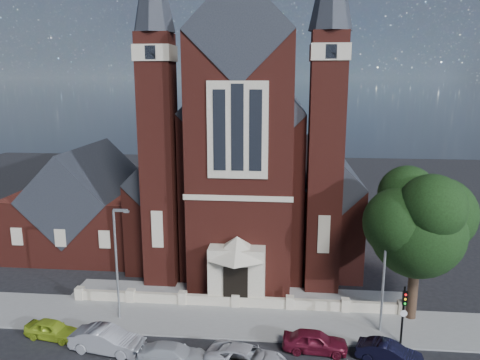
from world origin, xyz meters
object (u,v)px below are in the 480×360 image
(car_lime_van, at_px, (52,329))
(car_dark_red, at_px, (315,341))
(parish_hall, at_px, (88,208))
(car_navy, at_px, (389,353))
(church, at_px, (252,161))
(traffic_signal, at_px, (404,308))
(car_white_suv, at_px, (247,359))
(street_tree, at_px, (421,226))
(car_silver_b, at_px, (173,355))
(car_silver_a, at_px, (107,340))
(street_lamp_left, at_px, (117,258))
(street_lamp_right, at_px, (386,268))

(car_lime_van, height_order, car_dark_red, car_dark_red)
(parish_hall, distance_m, car_navy, 31.40)
(church, distance_m, parish_hall, 17.26)
(traffic_signal, relative_size, car_lime_van, 1.12)
(car_white_suv, xyz_separation_m, car_dark_red, (4.05, 2.26, 0.01))
(street_tree, bearing_deg, car_silver_b, -156.90)
(street_tree, distance_m, car_silver_a, 21.66)
(car_lime_van, distance_m, car_navy, 21.40)
(car_silver_a, height_order, car_dark_red, car_silver_a)
(parish_hall, relative_size, car_dark_red, 3.04)
(car_white_suv, bearing_deg, car_dark_red, -45.32)
(car_lime_van, bearing_deg, car_silver_b, -93.88)
(parish_hall, height_order, car_lime_van, parish_hall)
(church, relative_size, car_navy, 9.12)
(street_lamp_left, bearing_deg, parish_hall, 120.02)
(car_dark_red, bearing_deg, church, 18.35)
(traffic_signal, height_order, car_dark_red, traffic_signal)
(street_lamp_left, xyz_separation_m, car_silver_a, (0.54, -3.94, -3.84))
(parish_hall, relative_size, car_navy, 3.19)
(car_silver_b, xyz_separation_m, car_dark_red, (8.44, 2.19, 0.05))
(car_silver_a, bearing_deg, church, -8.79)
(street_lamp_left, bearing_deg, church, 67.34)
(street_lamp_right, relative_size, car_white_suv, 1.66)
(church, xyz_separation_m, street_lamp_left, (-7.91, -18.94, -3.59))
(church, height_order, car_silver_b, church)
(street_tree, bearing_deg, car_white_suv, -149.03)
(street_lamp_left, relative_size, car_white_suv, 1.66)
(church, xyz_separation_m, street_tree, (12.60, -17.23, -1.23))
(church, xyz_separation_m, car_silver_b, (-2.94, -23.86, -7.55))
(traffic_signal, bearing_deg, car_navy, -120.87)
(car_lime_van, distance_m, car_silver_b, 8.87)
(street_tree, relative_size, car_lime_van, 2.98)
(car_white_suv, height_order, car_navy, car_white_suv)
(traffic_signal, distance_m, car_lime_van, 22.67)
(car_navy, bearing_deg, street_tree, -7.90)
(parish_hall, distance_m, car_white_suv, 26.00)
(street_lamp_right, xyz_separation_m, car_white_suv, (-8.64, -4.99, -3.92))
(car_navy, bearing_deg, car_white_suv, 119.83)
(street_lamp_right, bearing_deg, car_navy, -94.12)
(street_lamp_right, height_order, car_lime_van, street_lamp_right)
(street_tree, relative_size, traffic_signal, 2.67)
(parish_hall, bearing_deg, car_white_suv, -47.42)
(church, distance_m, traffic_signal, 23.94)
(car_silver_b, height_order, car_white_suv, car_white_suv)
(car_lime_van, bearing_deg, street_tree, -69.47)
(street_lamp_left, bearing_deg, street_tree, 4.76)
(parish_hall, bearing_deg, street_lamp_right, -28.22)
(traffic_signal, height_order, car_lime_van, traffic_signal)
(street_lamp_left, bearing_deg, car_dark_red, -11.49)
(street_tree, bearing_deg, street_lamp_right, -145.74)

